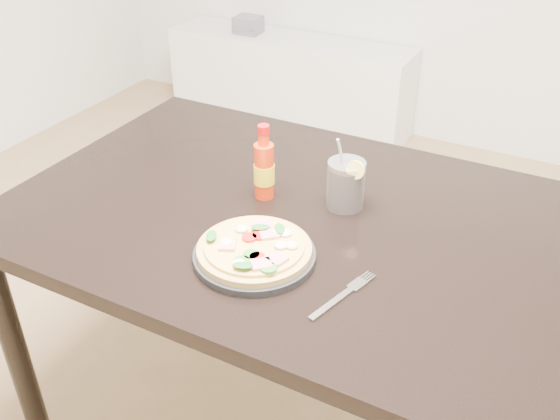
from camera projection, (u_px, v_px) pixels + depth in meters
The scene contains 8 objects.
dining_table at pixel (303, 244), 1.50m from camera, with size 1.40×0.90×0.75m.
plate at pixel (254, 255), 1.31m from camera, with size 0.26×0.26×0.02m, color black.
pizza at pixel (255, 248), 1.30m from camera, with size 0.24×0.24×0.03m.
hot_sauce_bottle at pixel (264, 169), 1.49m from camera, with size 0.06×0.06×0.19m.
cola_cup at pixel (346, 185), 1.46m from camera, with size 0.10×0.09×0.18m.
fork at pixel (345, 294), 1.21m from camera, with size 0.07×0.19×0.00m.
media_console at pixel (289, 82), 3.56m from camera, with size 1.40×0.34×0.50m, color white.
cd_stack at pixel (248, 25), 3.49m from camera, with size 0.14×0.12×0.09m.
Camera 1 is at (0.74, -0.96, 1.54)m, focal length 40.00 mm.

